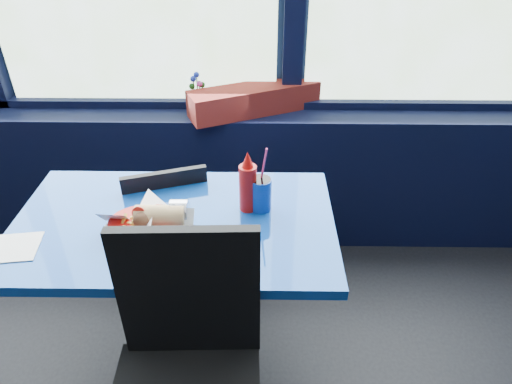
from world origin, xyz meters
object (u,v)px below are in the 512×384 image
(chair_near_front, at_px, (186,367))
(chair_near_back, at_px, (182,225))
(flower_vase, at_px, (198,100))
(near_table, at_px, (178,257))
(soda_cup, at_px, (261,193))
(food_basket, at_px, (149,224))
(planter_box, at_px, (254,99))
(ketchup_bottle, at_px, (248,185))

(chair_near_front, relative_size, chair_near_back, 1.23)
(chair_near_back, distance_m, flower_vase, 0.68)
(near_table, xyz_separation_m, chair_near_front, (0.10, -0.50, 0.01))
(flower_vase, bearing_deg, soda_cup, -67.33)
(chair_near_front, distance_m, flower_vase, 1.42)
(chair_near_front, bearing_deg, soda_cup, 67.67)
(near_table, distance_m, soda_cup, 0.42)
(flower_vase, bearing_deg, food_basket, -93.90)
(planter_box, bearing_deg, chair_near_front, -121.68)
(chair_near_back, bearing_deg, ketchup_bottle, 124.20)
(chair_near_front, bearing_deg, near_table, 99.93)
(ketchup_bottle, bearing_deg, flower_vase, 109.56)
(chair_near_front, height_order, ketchup_bottle, chair_near_front)
(chair_near_front, relative_size, flower_vase, 4.84)
(near_table, xyz_separation_m, food_basket, (-0.07, -0.07, 0.22))
(food_basket, bearing_deg, chair_near_front, -43.69)
(chair_near_back, distance_m, planter_box, 0.76)
(planter_box, bearing_deg, flower_vase, 156.59)
(chair_near_front, distance_m, planter_box, 1.43)
(chair_near_back, height_order, food_basket, food_basket)
(near_table, xyz_separation_m, ketchup_bottle, (0.28, 0.08, 0.29))
(food_basket, height_order, soda_cup, soda_cup)
(chair_near_front, xyz_separation_m, planter_box, (0.18, 1.39, 0.29))
(chair_near_back, bearing_deg, chair_near_front, 82.18)
(near_table, height_order, planter_box, planter_box)
(planter_box, xyz_separation_m, ketchup_bottle, (-0.01, -0.80, -0.01))
(near_table, distance_m, ketchup_bottle, 0.41)
(planter_box, height_order, flower_vase, flower_vase)
(chair_near_front, height_order, soda_cup, soda_cup)
(near_table, distance_m, flower_vase, 0.93)
(soda_cup, bearing_deg, near_table, -165.24)
(chair_near_front, relative_size, soda_cup, 3.61)
(planter_box, bearing_deg, chair_near_back, -144.84)
(planter_box, xyz_separation_m, flower_vase, (-0.29, -0.00, -0.01))
(chair_near_back, bearing_deg, flower_vase, -111.24)
(near_table, height_order, soda_cup, soda_cup)
(chair_near_front, distance_m, food_basket, 0.51)
(near_table, height_order, ketchup_bottle, ketchup_bottle)
(chair_near_back, height_order, ketchup_bottle, ketchup_bottle)
(chair_near_front, bearing_deg, flower_vase, 92.81)
(soda_cup, bearing_deg, ketchup_bottle, -176.78)
(flower_vase, xyz_separation_m, food_basket, (-0.06, -0.95, -0.07))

